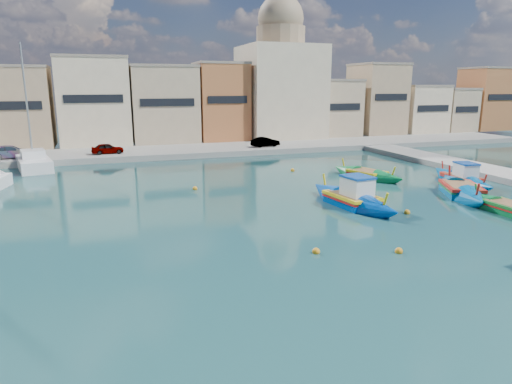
{
  "coord_description": "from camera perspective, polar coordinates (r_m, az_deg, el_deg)",
  "views": [
    {
      "loc": [
        -13.5,
        -18.68,
        7.54
      ],
      "look_at": [
        -5.06,
        6.0,
        1.4
      ],
      "focal_mm": 32.0,
      "sensor_mm": 36.0,
      "label": 1
    }
  ],
  "objects": [
    {
      "name": "luzzu_cyan_mid",
      "position": [
        35.02,
        24.25,
        0.1
      ],
      "size": [
        6.07,
        9.15,
        2.71
      ],
      "color": "#005DA0",
      "rests_on": "ground"
    },
    {
      "name": "ground",
      "position": [
        24.25,
        16.18,
        -5.41
      ],
      "size": [
        160.0,
        160.0,
        0.0
      ],
      "primitive_type": "plane",
      "color": "#153D41",
      "rests_on": "ground"
    },
    {
      "name": "yacht_north",
      "position": [
        48.27,
        -26.22,
        3.47
      ],
      "size": [
        4.4,
        9.38,
        12.08
      ],
      "color": "white",
      "rests_on": "ground"
    },
    {
      "name": "parked_cars",
      "position": [
        49.59,
        -18.61,
        5.19
      ],
      "size": [
        30.27,
        2.71,
        1.24
      ],
      "color": "#4C1919",
      "rests_on": "north_quay"
    },
    {
      "name": "luzzu_green",
      "position": [
        38.85,
        13.66,
        2.05
      ],
      "size": [
        4.07,
        7.53,
        2.3
      ],
      "color": "#0B763A",
      "rests_on": "ground"
    },
    {
      "name": "luzzu_blue_cabin",
      "position": [
        29.79,
        11.92,
        -0.96
      ],
      "size": [
        3.17,
        8.89,
        3.08
      ],
      "color": "#0044AD",
      "rests_on": "ground"
    },
    {
      "name": "mooring_buoys",
      "position": [
        29.72,
        11.6,
        -1.57
      ],
      "size": [
        21.36,
        20.72,
        0.36
      ],
      "color": "orange",
      "rests_on": "ground"
    },
    {
      "name": "luzzu_turquoise_cabin",
      "position": [
        39.25,
        24.31,
        1.46
      ],
      "size": [
        3.42,
        8.41,
        2.64
      ],
      "color": "#005CA3",
      "rests_on": "ground"
    },
    {
      "name": "north_quay",
      "position": [
        52.94,
        -3.95,
        5.36
      ],
      "size": [
        80.0,
        8.0,
        0.6
      ],
      "primitive_type": "cube",
      "color": "gray",
      "rests_on": "ground"
    },
    {
      "name": "church_block",
      "position": [
        63.22,
        3.03,
        14.01
      ],
      "size": [
        10.0,
        10.0,
        19.1
      ],
      "color": "beige",
      "rests_on": "ground"
    },
    {
      "name": "luzzu_blue_south",
      "position": [
        31.35,
        29.22,
        -1.96
      ],
      "size": [
        1.86,
        7.69,
        2.21
      ],
      "color": "#0B7536",
      "rests_on": "ground"
    },
    {
      "name": "north_townhouses",
      "position": [
        61.5,
        0.29,
        10.87
      ],
      "size": [
        83.2,
        7.87,
        10.19
      ],
      "color": "tan",
      "rests_on": "ground"
    }
  ]
}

